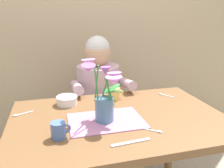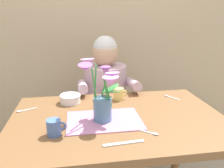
{
  "view_description": "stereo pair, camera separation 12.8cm",
  "coord_description": "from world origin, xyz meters",
  "px_view_note": "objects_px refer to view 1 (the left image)",
  "views": [
    {
      "loc": [
        -0.34,
        -1.13,
        1.3
      ],
      "look_at": [
        -0.03,
        0.05,
        0.92
      ],
      "focal_mm": 36.77,
      "sensor_mm": 36.0,
      "label": 1
    },
    {
      "loc": [
        -0.22,
        -1.16,
        1.3
      ],
      "look_at": [
        -0.03,
        0.05,
        0.92
      ],
      "focal_mm": 36.77,
      "sensor_mm": 36.0,
      "label": 2
    }
  ],
  "objects_px": {
    "seated_person": "(99,105)",
    "ceramic_bowl": "(67,100)",
    "tea_cup": "(59,130)",
    "coffee_cup": "(115,94)",
    "flower_vase": "(105,94)",
    "dinner_knife": "(131,142)"
  },
  "relations": [
    {
      "from": "seated_person",
      "to": "dinner_knife",
      "type": "relative_size",
      "value": 5.97
    },
    {
      "from": "ceramic_bowl",
      "to": "tea_cup",
      "type": "height_order",
      "value": "tea_cup"
    },
    {
      "from": "coffee_cup",
      "to": "ceramic_bowl",
      "type": "bearing_deg",
      "value": -178.81
    },
    {
      "from": "seated_person",
      "to": "coffee_cup",
      "type": "bearing_deg",
      "value": -79.96
    },
    {
      "from": "seated_person",
      "to": "flower_vase",
      "type": "distance_m",
      "value": 0.74
    },
    {
      "from": "dinner_knife",
      "to": "tea_cup",
      "type": "distance_m",
      "value": 0.34
    },
    {
      "from": "flower_vase",
      "to": "dinner_knife",
      "type": "relative_size",
      "value": 1.76
    },
    {
      "from": "flower_vase",
      "to": "coffee_cup",
      "type": "xyz_separation_m",
      "value": [
        0.14,
        0.3,
        -0.12
      ]
    },
    {
      "from": "seated_person",
      "to": "flower_vase",
      "type": "xyz_separation_m",
      "value": [
        -0.1,
        -0.65,
        0.34
      ]
    },
    {
      "from": "ceramic_bowl",
      "to": "tea_cup",
      "type": "xyz_separation_m",
      "value": [
        -0.07,
        -0.41,
        0.01
      ]
    },
    {
      "from": "flower_vase",
      "to": "dinner_knife",
      "type": "xyz_separation_m",
      "value": [
        0.06,
        -0.24,
        -0.16
      ]
    },
    {
      "from": "flower_vase",
      "to": "ceramic_bowl",
      "type": "bearing_deg",
      "value": 121.34
    },
    {
      "from": "coffee_cup",
      "to": "dinner_knife",
      "type": "bearing_deg",
      "value": -98.31
    },
    {
      "from": "ceramic_bowl",
      "to": "coffee_cup",
      "type": "distance_m",
      "value": 0.32
    },
    {
      "from": "seated_person",
      "to": "coffee_cup",
      "type": "relative_size",
      "value": 12.2
    },
    {
      "from": "seated_person",
      "to": "dinner_knife",
      "type": "distance_m",
      "value": 0.91
    },
    {
      "from": "ceramic_bowl",
      "to": "coffee_cup",
      "type": "relative_size",
      "value": 1.46
    },
    {
      "from": "seated_person",
      "to": "ceramic_bowl",
      "type": "distance_m",
      "value": 0.5
    },
    {
      "from": "tea_cup",
      "to": "dinner_knife",
      "type": "bearing_deg",
      "value": -22.31
    },
    {
      "from": "flower_vase",
      "to": "tea_cup",
      "type": "height_order",
      "value": "flower_vase"
    },
    {
      "from": "seated_person",
      "to": "flower_vase",
      "type": "relative_size",
      "value": 3.4
    },
    {
      "from": "flower_vase",
      "to": "coffee_cup",
      "type": "distance_m",
      "value": 0.35
    }
  ]
}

